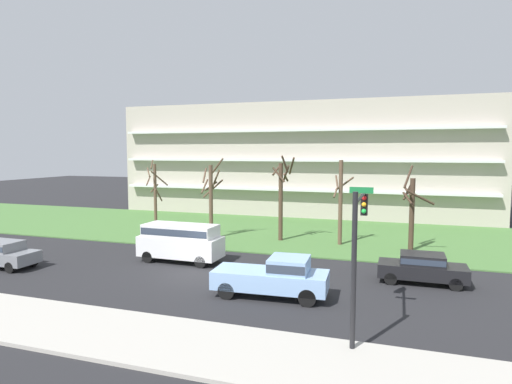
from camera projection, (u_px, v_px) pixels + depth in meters
name	position (u px, v px, depth m)	size (l,w,h in m)	color
ground	(199.00, 276.00, 23.84)	(160.00, 160.00, 0.00)	#232326
sidewalk_curb_near	(106.00, 332.00, 16.27)	(80.00, 4.00, 0.15)	#ADA89E
grass_lawn_strip	(271.00, 231.00, 37.07)	(80.00, 16.00, 0.08)	#477238
apartment_building	(305.00, 159.00, 49.49)	(39.66, 12.42, 12.01)	#B2A899
tree_far_left	(155.00, 195.00, 36.37)	(1.90, 1.60, 6.18)	brown
tree_left	(211.00, 197.00, 33.78)	(1.92, 1.63, 6.38)	brown
tree_center	(282.00, 195.00, 32.89)	(1.84, 1.77, 6.58)	#4C3828
tree_right	(340.00, 201.00, 31.43)	(1.43, 1.37, 6.26)	brown
tree_far_right	(412.00, 210.00, 29.35)	(2.09, 2.07, 5.93)	#423023
van_white_near_left	(181.00, 240.00, 26.84)	(5.24, 2.12, 2.36)	white
sedan_black_center_left	(422.00, 267.00, 22.47)	(4.41, 1.82, 1.57)	black
sedan_gray_center_right	(2.00, 253.00, 25.62)	(4.42, 1.86, 1.57)	slate
pickup_blue_near_right	(275.00, 276.00, 20.32)	(5.51, 2.31, 1.95)	#8CB2E0
traffic_signal_mast	(358.00, 236.00, 15.89)	(0.90, 4.42, 5.53)	black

